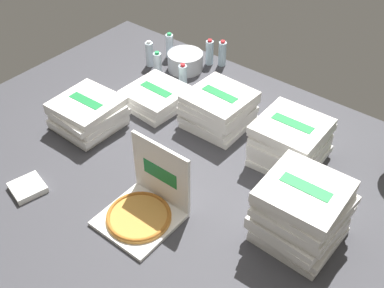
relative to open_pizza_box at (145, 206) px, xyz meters
The scene contains 15 objects.
ground_plane 0.40m from the open_pizza_box, 104.09° to the left, with size 3.20×2.40×0.02m, color #38383D.
open_pizza_box is the anchor object (origin of this frame).
pizza_stack_right_far 0.89m from the open_pizza_box, 100.50° to the left, with size 0.41×0.41×0.24m.
pizza_stack_center_near 1.01m from the open_pizza_box, 128.70° to the left, with size 0.40×0.40×0.12m.
pizza_stack_left_far 0.93m from the open_pizza_box, 66.58° to the left, with size 0.41×0.41×0.28m.
pizza_stack_left_near 0.80m from the open_pizza_box, 28.48° to the left, with size 0.42×0.42×0.37m.
pizza_stack_left_mid 0.87m from the open_pizza_box, 157.61° to the left, with size 0.41×0.41×0.20m.
ice_bucket 1.48m from the open_pizza_box, 120.93° to the left, with size 0.27×0.27×0.14m, color #B7BABF.
water_bottle_0 1.52m from the open_pizza_box, 131.50° to the left, with size 0.06×0.06×0.21m.
water_bottle_1 1.65m from the open_pizza_box, 126.09° to the left, with size 0.06×0.06×0.21m.
water_bottle_2 1.21m from the open_pizza_box, 119.85° to the left, with size 0.06×0.06×0.21m.
water_bottle_3 1.60m from the open_pizza_box, 111.12° to the left, with size 0.06×0.06×0.21m.
water_bottle_4 1.59m from the open_pizza_box, 114.66° to the left, with size 0.06×0.06×0.21m.
water_bottle_5 1.36m from the open_pizza_box, 128.87° to the left, with size 0.06×0.06×0.21m.
napkin_pile 0.70m from the open_pizza_box, 156.83° to the right, with size 0.17×0.17×0.04m, color white.
Camera 1 is at (1.30, -1.50, 1.90)m, focal length 43.48 mm.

